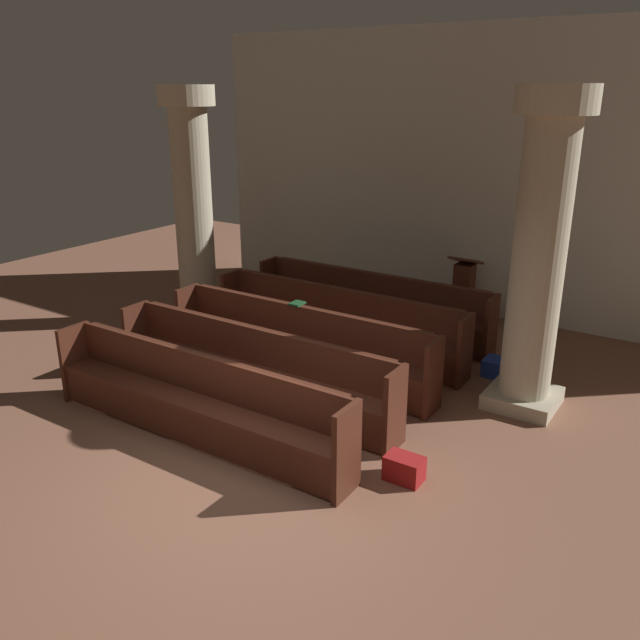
% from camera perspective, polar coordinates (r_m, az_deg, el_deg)
% --- Properties ---
extents(ground_plane, '(19.20, 19.20, 0.00)m').
position_cam_1_polar(ground_plane, '(6.50, -6.67, -13.86)').
color(ground_plane, brown).
extents(back_wall, '(10.00, 0.16, 4.50)m').
position_cam_1_polar(back_wall, '(10.86, 14.16, 12.09)').
color(back_wall, beige).
rests_on(back_wall, ground).
extents(pew_row_0, '(3.86, 0.47, 0.91)m').
position_cam_1_polar(pew_row_0, '(9.95, 4.40, 1.54)').
color(pew_row_0, '#4C2316').
rests_on(pew_row_0, ground).
extents(pew_row_1, '(3.86, 0.46, 0.91)m').
position_cam_1_polar(pew_row_1, '(9.17, 1.50, -0.01)').
color(pew_row_1, '#4C2316').
rests_on(pew_row_1, ground).
extents(pew_row_2, '(3.86, 0.46, 0.91)m').
position_cam_1_polar(pew_row_2, '(8.42, -1.94, -1.85)').
color(pew_row_2, '#4C2316').
rests_on(pew_row_2, ground).
extents(pew_row_3, '(3.86, 0.47, 0.91)m').
position_cam_1_polar(pew_row_3, '(7.72, -6.03, -4.02)').
color(pew_row_3, '#4C2316').
rests_on(pew_row_3, ground).
extents(pew_row_4, '(3.86, 0.46, 0.91)m').
position_cam_1_polar(pew_row_4, '(7.08, -10.93, -6.58)').
color(pew_row_4, '#4C2316').
rests_on(pew_row_4, ground).
extents(pillar_aisle_side, '(0.85, 0.85, 3.61)m').
position_cam_1_polar(pillar_aisle_side, '(7.59, 18.59, 5.70)').
color(pillar_aisle_side, tan).
rests_on(pillar_aisle_side, ground).
extents(pillar_far_side, '(0.85, 0.85, 3.61)m').
position_cam_1_polar(pillar_far_side, '(10.45, -11.02, 9.96)').
color(pillar_far_side, tan).
rests_on(pillar_far_side, ground).
extents(lectern, '(0.48, 0.45, 1.08)m').
position_cam_1_polar(lectern, '(10.68, 12.37, 2.21)').
color(lectern, '#411E13').
rests_on(lectern, ground).
extents(hymn_book, '(0.16, 0.19, 0.03)m').
position_cam_1_polar(hymn_book, '(8.49, -2.00, 1.45)').
color(hymn_book, '#194723').
rests_on(hymn_book, pew_row_2).
extents(kneeler_box_red, '(0.36, 0.24, 0.25)m').
position_cam_1_polar(kneeler_box_red, '(6.47, 7.36, -12.72)').
color(kneeler_box_red, maroon).
rests_on(kneeler_box_red, ground).
extents(kneeler_box_blue, '(0.36, 0.32, 0.23)m').
position_cam_1_polar(kneeler_box_blue, '(8.87, 15.26, -4.03)').
color(kneeler_box_blue, navy).
rests_on(kneeler_box_blue, ground).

